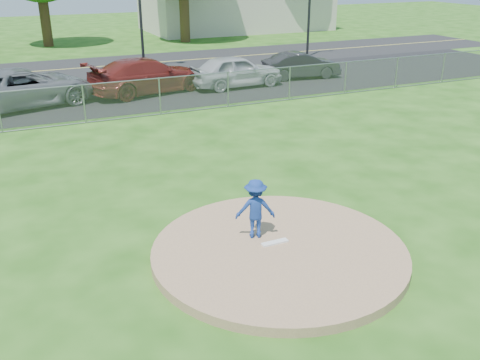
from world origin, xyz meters
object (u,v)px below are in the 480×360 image
(pitcher, at_px, (255,209))
(parked_car_pearl, at_px, (236,71))
(commercial_building, at_px, (236,5))
(traffic_signal_right, at_px, (313,3))
(parked_car_charcoal, at_px, (301,65))
(parked_car_gray, at_px, (24,88))
(parked_car_darkred, at_px, (147,76))

(pitcher, height_order, parked_car_pearl, parked_car_pearl)
(parked_car_pearl, bearing_deg, pitcher, 154.56)
(commercial_building, bearing_deg, traffic_signal_right, -96.29)
(pitcher, distance_m, parked_car_charcoal, 18.50)
(parked_car_gray, xyz_separation_m, parked_car_darkred, (5.46, 0.35, 0.00))
(commercial_building, bearing_deg, parked_car_charcoal, -105.26)
(pitcher, bearing_deg, commercial_building, -93.70)
(commercial_building, bearing_deg, parked_car_pearl, -114.09)
(commercial_building, height_order, parked_car_charcoal, commercial_building)
(commercial_building, relative_size, parked_car_pearl, 3.53)
(pitcher, relative_size, parked_car_gray, 0.22)
(traffic_signal_right, height_order, parked_car_gray, traffic_signal_right)
(commercial_building, distance_m, parked_car_charcoal, 22.78)
(parked_car_pearl, bearing_deg, traffic_signal_right, -54.78)
(parked_car_darkred, bearing_deg, parked_car_charcoal, -103.55)
(parked_car_gray, relative_size, parked_car_pearl, 1.28)
(parked_car_pearl, bearing_deg, parked_car_charcoal, -85.10)
(parked_car_gray, relative_size, parked_car_darkred, 1.04)
(pitcher, distance_m, parked_car_gray, 15.43)
(commercial_building, xyz_separation_m, pitcher, (-16.24, -37.33, -1.29))
(parked_car_darkred, bearing_deg, traffic_signal_right, -78.58)
(parked_car_gray, distance_m, parked_car_pearl, 9.82)
(pitcher, bearing_deg, parked_car_charcoal, -103.87)
(traffic_signal_right, relative_size, pitcher, 4.20)
(parked_car_charcoal, bearing_deg, parked_car_pearl, 104.99)
(traffic_signal_right, relative_size, parked_car_pearl, 1.21)
(pitcher, height_order, parked_car_charcoal, pitcher)
(commercial_building, xyz_separation_m, traffic_signal_right, (-1.76, -16.00, 1.20))
(traffic_signal_right, bearing_deg, pitcher, -124.17)
(parked_car_pearl, relative_size, parked_car_charcoal, 1.13)
(commercial_building, height_order, parked_car_gray, commercial_building)
(commercial_building, bearing_deg, parked_car_darkred, -123.26)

